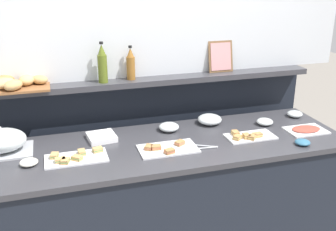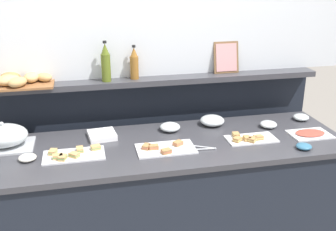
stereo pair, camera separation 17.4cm
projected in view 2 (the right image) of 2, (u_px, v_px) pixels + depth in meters
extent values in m
plane|color=gray|center=(146.00, 217.00, 3.38)|extent=(12.00, 12.00, 0.00)
cube|color=black|center=(160.00, 211.00, 2.67)|extent=(2.35, 0.67, 0.90)
cube|color=#38383D|center=(159.00, 147.00, 2.51)|extent=(2.39, 0.71, 0.03)
cube|color=black|center=(146.00, 156.00, 3.11)|extent=(2.55, 0.08, 1.20)
cube|color=#38383D|center=(146.00, 80.00, 2.85)|extent=(2.55, 0.22, 0.04)
cube|color=white|center=(251.00, 139.00, 2.57)|extent=(0.32, 0.16, 0.01)
cube|color=#B7844C|center=(237.00, 141.00, 2.52)|extent=(0.07, 0.07, 0.01)
cube|color=#E5C666|center=(237.00, 139.00, 2.52)|extent=(0.07, 0.07, 0.01)
cube|color=#B7844C|center=(238.00, 138.00, 2.51)|extent=(0.07, 0.07, 0.01)
cube|color=#B7844C|center=(252.00, 141.00, 2.52)|extent=(0.07, 0.07, 0.01)
cube|color=#E5C666|center=(252.00, 139.00, 2.51)|extent=(0.07, 0.07, 0.01)
cube|color=#B7844C|center=(253.00, 138.00, 2.51)|extent=(0.07, 0.07, 0.01)
cube|color=#B7844C|center=(247.00, 139.00, 2.53)|extent=(0.05, 0.06, 0.01)
cube|color=#E5C666|center=(247.00, 138.00, 2.53)|extent=(0.05, 0.06, 0.01)
cube|color=#B7844C|center=(247.00, 137.00, 2.53)|extent=(0.05, 0.06, 0.01)
cube|color=#B7844C|center=(236.00, 136.00, 2.58)|extent=(0.05, 0.06, 0.01)
cube|color=#E5C666|center=(236.00, 135.00, 2.58)|extent=(0.05, 0.06, 0.01)
cube|color=#B7844C|center=(236.00, 134.00, 2.58)|extent=(0.05, 0.06, 0.01)
cube|color=#B7844C|center=(258.00, 139.00, 2.55)|extent=(0.06, 0.04, 0.01)
cube|color=#E5C666|center=(258.00, 137.00, 2.54)|extent=(0.06, 0.04, 0.01)
cube|color=#B7844C|center=(258.00, 136.00, 2.54)|extent=(0.06, 0.04, 0.01)
cube|color=silver|center=(166.00, 149.00, 2.43)|extent=(0.35, 0.20, 0.01)
cube|color=#AD7A47|center=(178.00, 144.00, 2.46)|extent=(0.07, 0.06, 0.01)
cube|color=#D1664C|center=(178.00, 143.00, 2.46)|extent=(0.07, 0.06, 0.01)
cube|color=#AD7A47|center=(178.00, 142.00, 2.46)|extent=(0.07, 0.06, 0.01)
cube|color=#AD7A47|center=(146.00, 148.00, 2.42)|extent=(0.06, 0.07, 0.01)
cube|color=#D1664C|center=(146.00, 147.00, 2.41)|extent=(0.06, 0.07, 0.01)
cube|color=#AD7A47|center=(146.00, 145.00, 2.41)|extent=(0.06, 0.07, 0.01)
cube|color=#AD7A47|center=(166.00, 152.00, 2.36)|extent=(0.06, 0.05, 0.01)
cube|color=#D1664C|center=(166.00, 151.00, 2.35)|extent=(0.06, 0.05, 0.01)
cube|color=#AD7A47|center=(166.00, 150.00, 2.35)|extent=(0.06, 0.05, 0.01)
cube|color=#AD7A47|center=(154.00, 148.00, 2.41)|extent=(0.06, 0.04, 0.01)
cube|color=#D1664C|center=(154.00, 147.00, 2.41)|extent=(0.06, 0.04, 0.01)
cube|color=#AD7A47|center=(154.00, 146.00, 2.41)|extent=(0.06, 0.04, 0.01)
cube|color=silver|center=(74.00, 155.00, 2.34)|extent=(0.35, 0.18, 0.01)
cube|color=tan|center=(53.00, 153.00, 2.35)|extent=(0.05, 0.06, 0.01)
cube|color=#66994C|center=(53.00, 152.00, 2.35)|extent=(0.05, 0.06, 0.01)
cube|color=tan|center=(53.00, 151.00, 2.34)|extent=(0.05, 0.06, 0.01)
cube|color=tan|center=(74.00, 156.00, 2.31)|extent=(0.07, 0.07, 0.01)
cube|color=#66994C|center=(74.00, 155.00, 2.31)|extent=(0.07, 0.07, 0.01)
cube|color=tan|center=(74.00, 154.00, 2.31)|extent=(0.07, 0.07, 0.01)
cube|color=tan|center=(96.00, 149.00, 2.41)|extent=(0.06, 0.05, 0.01)
cube|color=#66994C|center=(96.00, 147.00, 2.40)|extent=(0.06, 0.05, 0.01)
cube|color=tan|center=(96.00, 146.00, 2.40)|extent=(0.06, 0.05, 0.01)
cube|color=tan|center=(58.00, 158.00, 2.29)|extent=(0.06, 0.04, 0.01)
cube|color=#66994C|center=(58.00, 156.00, 2.29)|extent=(0.06, 0.04, 0.01)
cube|color=tan|center=(58.00, 155.00, 2.29)|extent=(0.06, 0.04, 0.01)
cube|color=tan|center=(80.00, 151.00, 2.38)|extent=(0.04, 0.06, 0.01)
cube|color=#66994C|center=(80.00, 149.00, 2.38)|extent=(0.04, 0.06, 0.01)
cube|color=tan|center=(80.00, 148.00, 2.37)|extent=(0.04, 0.06, 0.01)
cube|color=tan|center=(63.00, 159.00, 2.28)|extent=(0.06, 0.07, 0.01)
cube|color=#66994C|center=(62.00, 157.00, 2.28)|extent=(0.06, 0.07, 0.01)
cube|color=tan|center=(62.00, 156.00, 2.28)|extent=(0.06, 0.07, 0.01)
cube|color=white|center=(310.00, 134.00, 2.63)|extent=(0.26, 0.19, 0.01)
ellipsoid|color=#B24738|center=(310.00, 133.00, 2.63)|extent=(0.20, 0.13, 0.01)
cube|color=#B7BABF|center=(5.00, 147.00, 2.45)|extent=(0.34, 0.24, 0.01)
ellipsoid|color=silver|center=(4.00, 136.00, 2.43)|extent=(0.28, 0.23, 0.14)
sphere|color=#B7BABF|center=(2.00, 124.00, 2.40)|extent=(0.02, 0.02, 0.02)
ellipsoid|color=silver|center=(301.00, 117.00, 2.89)|extent=(0.11, 0.11, 0.04)
ellipsoid|color=#BF4C3F|center=(301.00, 118.00, 2.89)|extent=(0.09, 0.09, 0.03)
ellipsoid|color=silver|center=(268.00, 124.00, 2.75)|extent=(0.11, 0.11, 0.05)
ellipsoid|color=#F28C4C|center=(268.00, 125.00, 2.76)|extent=(0.09, 0.09, 0.03)
ellipsoid|color=silver|center=(170.00, 127.00, 2.70)|extent=(0.14, 0.14, 0.05)
ellipsoid|color=#F28C4C|center=(170.00, 128.00, 2.70)|extent=(0.11, 0.11, 0.03)
ellipsoid|color=silver|center=(212.00, 120.00, 2.79)|extent=(0.17, 0.17, 0.07)
ellipsoid|color=#599959|center=(212.00, 122.00, 2.80)|extent=(0.13, 0.13, 0.04)
ellipsoid|color=teal|center=(304.00, 146.00, 2.43)|extent=(0.09, 0.09, 0.03)
ellipsoid|color=silver|center=(27.00, 158.00, 2.29)|extent=(0.10, 0.10, 0.04)
cylinder|color=#B7BABF|center=(201.00, 149.00, 2.42)|extent=(0.18, 0.02, 0.01)
cylinder|color=#B7BABF|center=(201.00, 147.00, 2.45)|extent=(0.16, 0.09, 0.01)
sphere|color=#B7BABF|center=(215.00, 148.00, 2.43)|extent=(0.01, 0.01, 0.01)
cube|color=white|center=(102.00, 135.00, 2.59)|extent=(0.19, 0.19, 0.03)
cylinder|color=#56661E|center=(106.00, 68.00, 2.71)|extent=(0.06, 0.06, 0.19)
cone|color=#56661E|center=(105.00, 49.00, 2.67)|extent=(0.05, 0.05, 0.07)
cylinder|color=black|center=(105.00, 42.00, 2.65)|extent=(0.03, 0.03, 0.02)
cylinder|color=#8E5B23|center=(134.00, 68.00, 2.78)|extent=(0.06, 0.06, 0.16)
cone|color=#8E5B23|center=(134.00, 52.00, 2.74)|extent=(0.05, 0.05, 0.06)
cylinder|color=black|center=(134.00, 46.00, 2.73)|extent=(0.02, 0.02, 0.02)
cube|color=brown|center=(23.00, 84.00, 2.64)|extent=(0.40, 0.26, 0.02)
ellipsoid|color=tan|center=(10.00, 80.00, 2.58)|extent=(0.17, 0.16, 0.07)
ellipsoid|color=#AD7A47|center=(18.00, 82.00, 2.56)|extent=(0.14, 0.15, 0.06)
ellipsoid|color=tan|center=(17.00, 82.00, 2.55)|extent=(0.15, 0.15, 0.06)
ellipsoid|color=tan|center=(31.00, 77.00, 2.65)|extent=(0.13, 0.14, 0.07)
ellipsoid|color=tan|center=(44.00, 77.00, 2.68)|extent=(0.14, 0.13, 0.06)
ellipsoid|color=tan|center=(6.00, 80.00, 2.59)|extent=(0.17, 0.18, 0.07)
ellipsoid|color=#B7844C|center=(9.00, 80.00, 2.61)|extent=(0.09, 0.15, 0.06)
ellipsoid|color=#AD7A47|center=(11.00, 76.00, 2.67)|extent=(0.15, 0.12, 0.07)
cube|color=brown|center=(226.00, 57.00, 2.93)|extent=(0.19, 0.06, 0.23)
cube|color=#CC8C8C|center=(226.00, 57.00, 2.92)|extent=(0.16, 0.05, 0.20)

